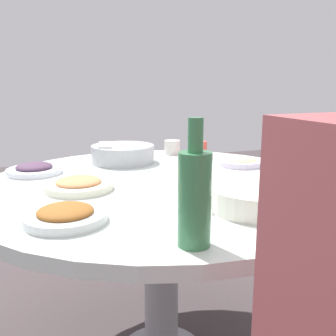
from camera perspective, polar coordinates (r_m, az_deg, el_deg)
round_dining_table at (r=1.40m, az=-1.06°, el=-5.87°), size 1.29×1.29×0.72m
rice_bowl at (r=1.71m, az=-6.74°, el=2.16°), size 0.28×0.28×0.08m
soup_bowl at (r=1.11m, az=13.15°, el=-4.37°), size 0.31×0.28×0.06m
dish_shrimp at (r=1.30m, az=-13.11°, el=-2.42°), size 0.22×0.22×0.04m
dish_noodles at (r=1.67m, az=10.62°, el=0.97°), size 0.20×0.20×0.04m
dish_eggplant at (r=1.58m, az=-19.22°, el=-0.17°), size 0.21×0.21×0.04m
dish_stirfry at (r=1.01m, az=-14.96°, el=-6.78°), size 0.21×0.21×0.05m
green_bottle at (r=0.82m, az=3.97°, el=-4.14°), size 0.07×0.07×0.28m
tea_cup_near at (r=1.89m, az=0.63°, el=3.10°), size 0.08×0.08×0.07m
tea_cup_far at (r=1.83m, az=4.86°, el=2.82°), size 0.06×0.06×0.07m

